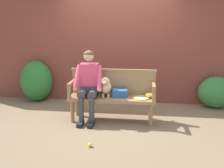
{
  "coord_description": "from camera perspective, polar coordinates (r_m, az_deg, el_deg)",
  "views": [
    {
      "loc": [
        0.58,
        -4.53,
        1.84
      ],
      "look_at": [
        0.0,
        0.0,
        0.73
      ],
      "focal_mm": 39.97,
      "sensor_mm": 36.0,
      "label": 1
    }
  ],
  "objects": [
    {
      "name": "hedge_bush_mid_right",
      "position": [
        5.99,
        22.69,
        -1.78
      ],
      "size": [
        0.78,
        0.55,
        0.71
      ],
      "primitive_type": "ellipsoid",
      "color": "#337538",
      "rests_on": "ground"
    },
    {
      "name": "brick_garden_fence",
      "position": [
        5.97,
        1.7,
        8.05
      ],
      "size": [
        8.0,
        0.3,
        2.51
      ],
      "primitive_type": "cube",
      "color": "brown",
      "rests_on": "ground"
    },
    {
      "name": "tennis_ball",
      "position": [
        3.94,
        -5.07,
        -13.71
      ],
      "size": [
        0.07,
        0.07,
        0.07
      ],
      "primitive_type": "sphere",
      "color": "#CCDB33",
      "rests_on": "ground"
    },
    {
      "name": "baseball_glove",
      "position": [
        4.75,
        8.85,
        -2.6
      ],
      "size": [
        0.28,
        0.26,
        0.09
      ],
      "primitive_type": "ellipsoid",
      "rotation": [
        0.0,
        0.0,
        -0.58
      ],
      "color": "#9E6B2D",
      "rests_on": "garden_bench"
    },
    {
      "name": "sports_bag",
      "position": [
        4.75,
        1.83,
        -2.12
      ],
      "size": [
        0.3,
        0.23,
        0.14
      ],
      "primitive_type": "cube",
      "rotation": [
        0.0,
        0.0,
        0.12
      ],
      "color": "#2856A3",
      "rests_on": "garden_bench"
    },
    {
      "name": "hedge_bush_far_right",
      "position": [
        6.28,
        -16.83,
        0.64
      ],
      "size": [
        0.76,
        0.71,
        0.98
      ],
      "primitive_type": "ellipsoid",
      "color": "#286B2D",
      "rests_on": "ground"
    },
    {
      "name": "tennis_racket",
      "position": [
        4.72,
        6.98,
        -3.08
      ],
      "size": [
        0.45,
        0.55,
        0.03
      ],
      "color": "yellow",
      "rests_on": "garden_bench"
    },
    {
      "name": "bench_armrest_right_end",
      "position": [
        4.6,
        9.53,
        -1.14
      ],
      "size": [
        0.06,
        0.49,
        0.28
      ],
      "color": "#93704C",
      "rests_on": "garden_bench"
    },
    {
      "name": "ground_plane",
      "position": [
        4.93,
        0.0,
        -8.28
      ],
      "size": [
        40.0,
        40.0,
        0.0
      ],
      "primitive_type": "plane",
      "color": "#7A664C"
    },
    {
      "name": "bench_armrest_left_end",
      "position": [
        4.79,
        -9.41,
        -0.54
      ],
      "size": [
        0.06,
        0.49,
        0.28
      ],
      "color": "#93704C",
      "rests_on": "garden_bench"
    },
    {
      "name": "bench_backrest",
      "position": [
        4.91,
        0.32,
        0.63
      ],
      "size": [
        1.68,
        0.06,
        0.5
      ],
      "color": "#93704C",
      "rests_on": "garden_bench"
    },
    {
      "name": "person_seated",
      "position": [
        4.76,
        -5.33,
        0.34
      ],
      "size": [
        0.56,
        0.64,
        1.35
      ],
      "color": "black",
      "rests_on": "ground"
    },
    {
      "name": "garden_bench",
      "position": [
        4.79,
        0.0,
        -3.67
      ],
      "size": [
        1.64,
        0.49,
        0.48
      ],
      "color": "#93704C",
      "rests_on": "ground"
    },
    {
      "name": "dog_on_bench",
      "position": [
        4.71,
        -1.36,
        -0.6
      ],
      "size": [
        0.19,
        0.41,
        0.4
      ],
      "color": "beige",
      "rests_on": "garden_bench"
    }
  ]
}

